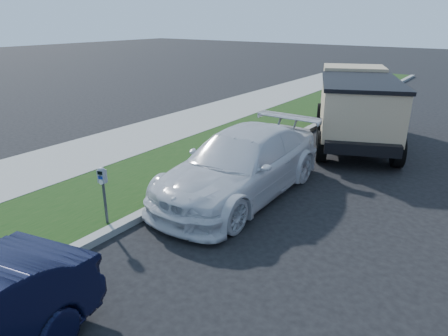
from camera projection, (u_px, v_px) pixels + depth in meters
The scene contains 5 objects.
ground at pixel (253, 246), 7.70m from camera, with size 120.00×120.00×0.00m, color black.
streetside at pixel (132, 159), 12.21m from camera, with size 6.12×50.00×0.15m.
parking_meter at pixel (103, 184), 7.99m from camera, with size 0.19×0.15×1.24m.
white_wagon at pixel (241, 164), 9.69m from camera, with size 2.22×5.46×1.59m, color silver.
dump_truck at pixel (355, 103), 13.82m from camera, with size 4.43×6.52×2.41m.
Camera 1 is at (3.40, -5.77, 4.13)m, focal length 32.00 mm.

